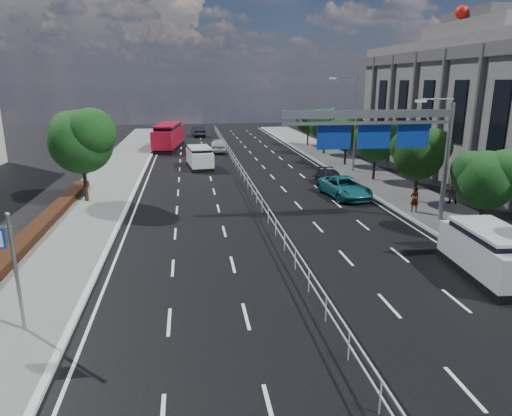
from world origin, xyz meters
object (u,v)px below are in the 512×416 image
object	(u,v)px
overhead_gantry	(387,131)
near_car_dark	(198,131)
silver_minivan	(490,253)
pedestrian_a	(415,199)
white_minivan	(200,158)
red_bus	(169,136)
parked_car_teal	(345,187)
near_car_silver	(218,145)
pedestrian_b	(452,190)
parked_car_dark	(331,179)

from	to	relation	value
overhead_gantry	near_car_dark	size ratio (longest dim) A/B	2.08
silver_minivan	pedestrian_a	xyz separation A→B (m)	(1.51, 9.88, -0.14)
silver_minivan	white_minivan	bearing A→B (deg)	117.26
overhead_gantry	red_bus	size ratio (longest dim) A/B	0.94
parked_car_teal	pedestrian_a	size ratio (longest dim) A/B	3.30
red_bus	silver_minivan	size ratio (longest dim) A/B	1.96
near_car_silver	near_car_dark	size ratio (longest dim) A/B	0.99
red_bus	pedestrian_a	xyz separation A→B (m)	(16.94, -33.00, -0.70)
white_minivan	near_car_silver	size ratio (longest dim) A/B	1.06
red_bus	silver_minivan	distance (m)	45.58
near_car_dark	pedestrian_b	size ratio (longest dim) A/B	2.59
pedestrian_b	parked_car_dark	bearing A→B (deg)	-29.09
overhead_gantry	pedestrian_a	world-z (taller)	overhead_gantry
red_bus	parked_car_dark	bearing A→B (deg)	-52.33
white_minivan	parked_car_dark	size ratio (longest dim) A/B	1.16
silver_minivan	pedestrian_a	size ratio (longest dim) A/B	3.38
white_minivan	near_car_silver	bearing A→B (deg)	69.58
overhead_gantry	near_car_dark	bearing A→B (deg)	101.56
near_car_dark	red_bus	bearing A→B (deg)	66.68
overhead_gantry	near_car_silver	world-z (taller)	overhead_gantry
pedestrian_a	pedestrian_b	bearing A→B (deg)	-156.44
red_bus	pedestrian_b	xyz separation A→B (m)	(20.53, -31.32, -0.56)
near_car_silver	silver_minivan	bearing A→B (deg)	107.75
red_bus	near_car_silver	size ratio (longest dim) A/B	2.22
near_car_dark	white_minivan	bearing A→B (deg)	83.05
near_car_dark	pedestrian_b	bearing A→B (deg)	104.57
white_minivan	near_car_dark	world-z (taller)	white_minivan
silver_minivan	pedestrian_b	bearing A→B (deg)	70.66
red_bus	silver_minivan	bearing A→B (deg)	-62.46
red_bus	near_car_silver	xyz separation A→B (m)	(6.13, -4.01, -0.82)
red_bus	pedestrian_a	distance (m)	37.10
pedestrian_a	pedestrian_b	xyz separation A→B (m)	(3.59, 1.68, 0.13)
near_car_silver	parked_car_dark	size ratio (longest dim) A/B	1.10
silver_minivan	pedestrian_a	world-z (taller)	silver_minivan
parked_car_teal	parked_car_dark	size ratio (longest dim) A/B	1.21
overhead_gantry	white_minivan	distance (m)	23.17
white_minivan	pedestrian_a	world-z (taller)	white_minivan
silver_minivan	parked_car_teal	size ratio (longest dim) A/B	1.02
silver_minivan	pedestrian_b	distance (m)	12.64
red_bus	parked_car_teal	bearing A→B (deg)	-55.89
overhead_gantry	pedestrian_b	size ratio (longest dim) A/B	5.39
pedestrian_a	pedestrian_b	world-z (taller)	pedestrian_b
red_bus	pedestrian_a	world-z (taller)	red_bus
silver_minivan	pedestrian_b	world-z (taller)	silver_minivan
near_car_dark	parked_car_dark	world-z (taller)	near_car_dark
red_bus	near_car_dark	world-z (taller)	red_bus
red_bus	pedestrian_b	bearing A→B (deg)	-49.01
near_car_silver	parked_car_dark	world-z (taller)	near_car_silver
silver_minivan	parked_car_teal	bearing A→B (deg)	100.31
parked_car_teal	white_minivan	bearing A→B (deg)	120.55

